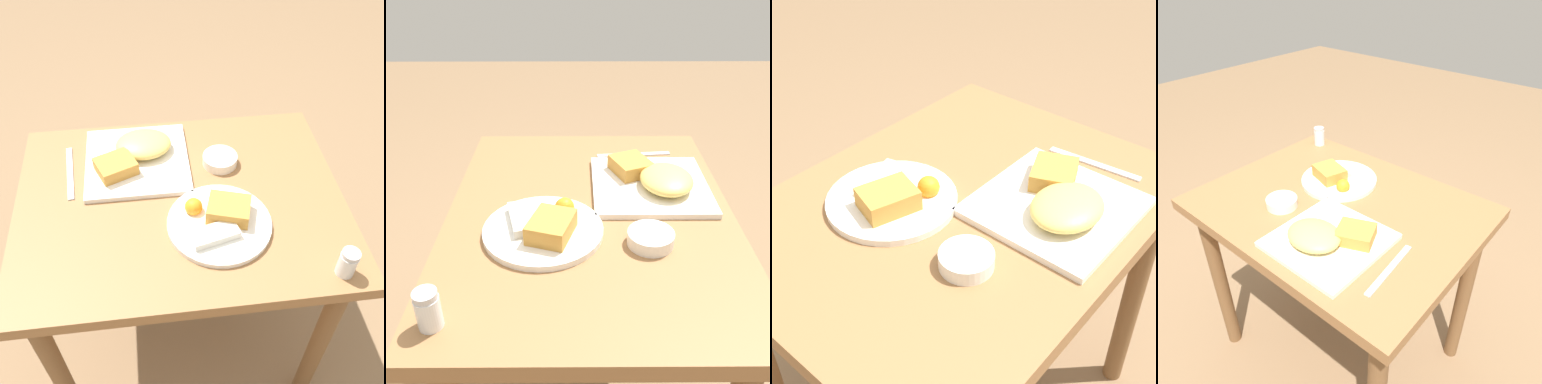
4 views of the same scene
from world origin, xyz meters
TOP-DOWN VIEW (x-y plane):
  - dining_table at (0.00, 0.00)m, footprint 0.84×0.64m
  - plate_square_near at (0.10, -0.16)m, footprint 0.28×0.28m
  - plate_oval_far at (-0.09, 0.10)m, footprint 0.25×0.25m
  - sauce_ramekin at (-0.12, -0.12)m, footprint 0.09×0.09m
  - salt_shaker at (-0.34, 0.27)m, footprint 0.04×0.04m
  - butter_knife at (0.28, -0.13)m, footprint 0.03×0.21m

SIDE VIEW (x-z plane):
  - dining_table at x=0.00m, z-range 0.24..0.95m
  - butter_knife at x=0.28m, z-range 0.70..0.71m
  - sauce_ramekin at x=-0.12m, z-range 0.70..0.73m
  - plate_oval_far at x=-0.09m, z-range 0.69..0.75m
  - plate_square_near at x=0.10m, z-range 0.69..0.75m
  - salt_shaker at x=-0.34m, z-range 0.70..0.77m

